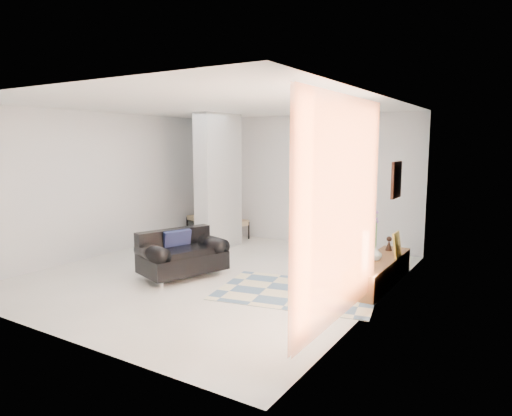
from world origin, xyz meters
The scene contains 17 objects.
floor centered at (0.00, 0.00, 0.00)m, with size 6.00×6.00×0.00m, color beige.
ceiling centered at (0.00, 0.00, 2.80)m, with size 6.00×6.00×0.00m, color white.
wall_back centered at (0.00, 3.00, 1.40)m, with size 6.00×6.00×0.00m, color silver.
wall_front centered at (0.00, -3.00, 1.40)m, with size 6.00×6.00×0.00m, color silver.
wall_left centered at (-2.75, 0.00, 1.40)m, with size 6.00×6.00×0.00m, color silver.
wall_right centered at (2.75, 0.00, 1.40)m, with size 6.00×6.00×0.00m, color silver.
partition_column centered at (-1.10, 1.60, 1.40)m, with size 0.35×1.20×2.80m, color #9DA2A3.
hallway_door centered at (-2.10, 2.96, 1.02)m, with size 0.85×0.06×2.04m, color silver.
curtain centered at (2.67, -1.15, 1.45)m, with size 2.55×2.55×0.00m, color #FF7F43.
wall_art centered at (2.72, 0.90, 1.65)m, with size 0.04×0.45×0.55m, color #3A1A0F.
media_console centered at (2.52, 0.90, 0.20)m, with size 0.45×2.02×0.80m.
loveseat centered at (-0.43, -0.38, 0.36)m, with size 1.20×1.55×0.76m.
daybed centered at (-1.92, 2.64, 0.42)m, with size 1.69×1.03×0.77m.
area_rug centered at (1.60, -0.16, 0.01)m, with size 2.29×1.53×0.01m, color #C3BB95.
cylinder_lamp centered at (2.50, 0.22, 0.68)m, with size 0.10×0.10×0.55m, color white.
bronze_figurine centered at (2.47, 1.56, 0.52)m, with size 0.12×0.12×0.24m, color black, non-canonical shape.
vase centered at (2.47, 0.81, 0.51)m, with size 0.20×0.20×0.21m, color silver.
Camera 1 is at (4.51, -6.01, 2.19)m, focal length 32.00 mm.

